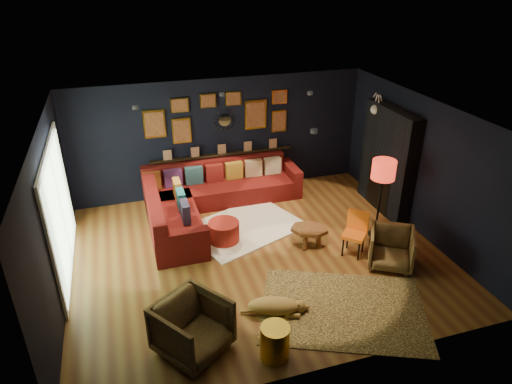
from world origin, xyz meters
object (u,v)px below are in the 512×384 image
object	(u,v)px
dog	(274,303)
pouf	(224,231)
coffee_table	(309,231)
armchair_left	(192,325)
sectional	(204,199)
armchair_right	(391,246)
floor_lamp	(383,173)
gold_stool	(275,342)
orange_chair	(356,230)

from	to	relation	value
dog	pouf	bearing A→B (deg)	115.14
coffee_table	armchair_left	distance (m)	3.17
sectional	coffee_table	size ratio (longest dim) A/B	3.96
armchair_right	dog	distance (m)	2.42
floor_lamp	gold_stool	bearing A→B (deg)	-141.37
pouf	floor_lamp	bearing A→B (deg)	-12.88
armchair_right	gold_stool	xyz separation A→B (m)	(-2.61, -1.37, -0.13)
floor_lamp	armchair_right	bearing A→B (deg)	-106.28
armchair_left	sectional	bearing A→B (deg)	41.09
sectional	dog	size ratio (longest dim) A/B	3.23
sectional	floor_lamp	bearing A→B (deg)	-31.85
coffee_table	orange_chair	distance (m)	0.84
coffee_table	pouf	xyz separation A→B (m)	(-1.48, 0.61, -0.09)
orange_chair	floor_lamp	distance (m)	1.15
armchair_left	dog	xyz separation A→B (m)	(1.28, 0.37, -0.26)
gold_stool	floor_lamp	xyz separation A→B (m)	(2.88, 2.30, 1.07)
coffee_table	armchair_left	bearing A→B (deg)	-142.69
gold_stool	dog	size ratio (longest dim) A/B	0.47
coffee_table	gold_stool	world-z (taller)	gold_stool
coffee_table	floor_lamp	size ratio (longest dim) A/B	0.55
sectional	armchair_left	distance (m)	3.84
gold_stool	floor_lamp	world-z (taller)	floor_lamp
gold_stool	pouf	bearing A→B (deg)	89.67
coffee_table	armchair_right	size ratio (longest dim) A/B	1.15
pouf	armchair_left	bearing A→B (deg)	-112.28
floor_lamp	orange_chair	bearing A→B (deg)	-149.59
dog	coffee_table	bearing A→B (deg)	70.02
coffee_table	gold_stool	xyz separation A→B (m)	(-1.50, -2.34, -0.06)
coffee_table	orange_chair	xyz separation A→B (m)	(0.69, -0.45, 0.17)
armchair_left	armchair_right	distance (m)	3.75
armchair_left	dog	size ratio (longest dim) A/B	0.83
sectional	coffee_table	bearing A→B (deg)	-48.34
armchair_left	dog	world-z (taller)	armchair_left
pouf	floor_lamp	size ratio (longest dim) A/B	0.37
pouf	gold_stool	bearing A→B (deg)	-90.33
coffee_table	armchair_right	world-z (taller)	armchair_right
sectional	gold_stool	xyz separation A→B (m)	(0.11, -4.16, -0.08)
sectional	armchair_left	xyz separation A→B (m)	(-0.90, -3.73, 0.11)
sectional	armchair_right	bearing A→B (deg)	-45.71
coffee_table	gold_stool	bearing A→B (deg)	-122.62
orange_chair	dog	size ratio (longest dim) A/B	0.78
armchair_right	orange_chair	world-z (taller)	orange_chair
sectional	pouf	bearing A→B (deg)	-83.77
gold_stool	orange_chair	distance (m)	2.91
pouf	armchair_right	distance (m)	3.04
orange_chair	armchair_left	bearing A→B (deg)	-111.26
pouf	armchair_left	xyz separation A→B (m)	(-1.04, -2.53, 0.22)
floor_lamp	dog	size ratio (longest dim) A/B	1.49
gold_stool	floor_lamp	distance (m)	3.84
armchair_left	armchair_right	bearing A→B (deg)	-20.67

